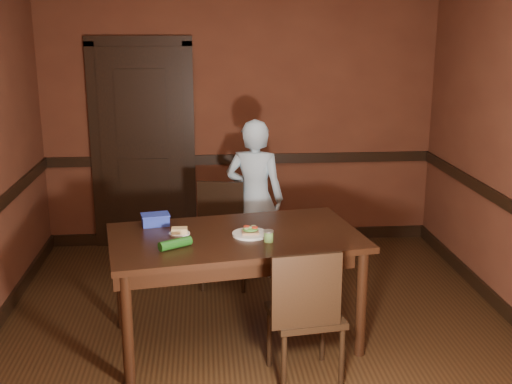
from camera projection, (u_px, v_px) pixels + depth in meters
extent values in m
cube|color=black|center=(260.00, 341.00, 4.74)|extent=(4.00, 4.50, 0.01)
cube|color=#542919|center=(241.00, 116.00, 6.56)|extent=(4.00, 0.02, 2.70)
cube|color=#542919|center=(318.00, 302.00, 2.23)|extent=(4.00, 0.02, 2.70)
cube|color=black|center=(241.00, 159.00, 6.66)|extent=(4.00, 0.03, 0.10)
cube|color=black|center=(241.00, 236.00, 6.88)|extent=(4.00, 0.03, 0.12)
cube|color=black|center=(143.00, 149.00, 6.52)|extent=(0.85, 0.04, 2.05)
cube|color=black|center=(96.00, 150.00, 6.50)|extent=(0.10, 0.06, 2.15)
cube|color=black|center=(190.00, 148.00, 6.58)|extent=(0.10, 0.06, 2.15)
cube|color=black|center=(138.00, 41.00, 6.26)|extent=(1.05, 0.06, 0.10)
cube|color=black|center=(236.00, 289.00, 4.65)|extent=(1.90, 1.27, 0.83)
imported|color=silver|center=(255.00, 198.00, 5.83)|extent=(0.61, 0.49, 1.46)
cylinder|color=silver|center=(250.00, 234.00, 4.53)|extent=(0.26, 0.26, 0.01)
cube|color=#9F734D|center=(250.00, 232.00, 4.53)|extent=(0.12, 0.11, 0.02)
ellipsoid|color=#448930|center=(250.00, 229.00, 4.52)|extent=(0.11, 0.10, 0.02)
cylinder|color=red|center=(247.00, 227.00, 4.53)|extent=(0.04, 0.04, 0.01)
cylinder|color=red|center=(255.00, 227.00, 4.51)|extent=(0.04, 0.04, 0.01)
cylinder|color=#95B368|center=(246.00, 228.00, 4.49)|extent=(0.03, 0.03, 0.01)
cylinder|color=#95B368|center=(254.00, 226.00, 4.54)|extent=(0.03, 0.03, 0.01)
cylinder|color=#95B368|center=(250.00, 227.00, 4.52)|extent=(0.03, 0.03, 0.01)
cylinder|color=#5A803A|center=(268.00, 237.00, 4.39)|extent=(0.07, 0.07, 0.07)
cylinder|color=#B0B1A2|center=(269.00, 231.00, 4.38)|extent=(0.07, 0.07, 0.01)
cylinder|color=silver|center=(180.00, 233.00, 4.56)|extent=(0.15, 0.15, 0.01)
cube|color=#E0BA72|center=(179.00, 230.00, 4.55)|extent=(0.11, 0.07, 0.04)
cube|color=blue|center=(155.00, 220.00, 4.74)|extent=(0.22, 0.16, 0.08)
cube|color=blue|center=(155.00, 215.00, 4.73)|extent=(0.23, 0.18, 0.01)
cylinder|color=#164813|center=(175.00, 244.00, 4.27)|extent=(0.23, 0.18, 0.06)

